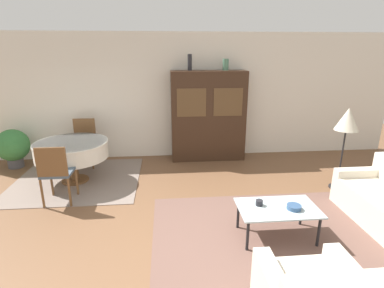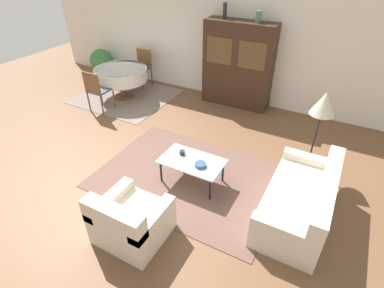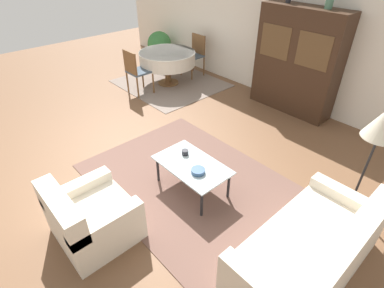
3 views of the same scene
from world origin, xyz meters
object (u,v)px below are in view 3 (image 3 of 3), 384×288
at_px(display_cabinet, 297,62).
at_px(vase_short, 330,1).
at_px(dining_table, 167,58).
at_px(cup, 185,152).
at_px(bowl, 198,171).
at_px(couch, 311,252).
at_px(armchair, 90,218).
at_px(coffee_table, 192,167).
at_px(floor_lamp, 383,126).
at_px(dining_chair_far, 195,52).
at_px(potted_plant, 159,45).
at_px(dining_chair_near, 136,69).

bearing_deg(display_cabinet, vase_short, 0.15).
relative_size(dining_table, cup, 14.00).
bearing_deg(bowl, cup, 161.73).
relative_size(couch, display_cabinet, 0.90).
distance_m(armchair, cup, 1.45).
height_order(couch, display_cabinet, display_cabinet).
distance_m(couch, coffee_table, 1.71).
bearing_deg(bowl, armchair, -104.96).
xyz_separation_m(coffee_table, vase_short, (-0.12, 3.06, 1.65)).
height_order(armchair, floor_lamp, floor_lamp).
height_order(coffee_table, bowl, bowl).
distance_m(coffee_table, vase_short, 3.48).
relative_size(dining_table, bowl, 7.21).
height_order(armchair, dining_chair_far, dining_chair_far).
relative_size(display_cabinet, floor_lamp, 1.35).
relative_size(couch, armchair, 2.02).
xyz_separation_m(coffee_table, cup, (-0.22, 0.07, 0.08)).
distance_m(couch, floor_lamp, 1.56).
bearing_deg(potted_plant, couch, -24.31).
xyz_separation_m(couch, dining_table, (-4.79, 1.97, 0.32)).
height_order(dining_chair_near, floor_lamp, floor_lamp).
height_order(bowl, vase_short, vase_short).
bearing_deg(display_cabinet, dining_chair_near, -144.19).
distance_m(coffee_table, floor_lamp, 2.23).
xyz_separation_m(cup, potted_plant, (-4.29, 2.79, -0.01)).
height_order(armchair, bowl, armchair).
distance_m(coffee_table, dining_chair_far, 4.22).
bearing_deg(dining_chair_far, display_cabinet, -176.14).
height_order(couch, dining_chair_far, dining_chair_far).
distance_m(display_cabinet, dining_chair_near, 3.25).
bearing_deg(cup, vase_short, 88.00).
bearing_deg(bowl, couch, 4.30).
distance_m(armchair, dining_chair_near, 3.88).
relative_size(vase_short, potted_plant, 0.29).
relative_size(dining_table, dining_chair_far, 1.33).
xyz_separation_m(display_cabinet, potted_plant, (-4.04, -0.19, -0.51)).
bearing_deg(dining_chair_near, vase_short, 32.49).
xyz_separation_m(display_cabinet, dining_chair_near, (-2.62, -1.89, -0.40)).
bearing_deg(dining_table, dining_chair_near, -90.00).
bearing_deg(bowl, potted_plant, 148.07).
height_order(display_cabinet, floor_lamp, display_cabinet).
bearing_deg(coffee_table, vase_short, 92.19).
xyz_separation_m(armchair, bowl, (0.35, 1.31, 0.16)).
bearing_deg(dining_table, couch, -22.35).
distance_m(armchair, potted_plant, 6.07).
xyz_separation_m(dining_chair_far, vase_short, (2.97, 0.18, 1.48)).
relative_size(dining_chair_far, bowl, 5.44).
bearing_deg(potted_plant, dining_chair_near, -49.92).
bearing_deg(armchair, dining_chair_far, 124.43).
bearing_deg(coffee_table, dining_chair_far, 136.95).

